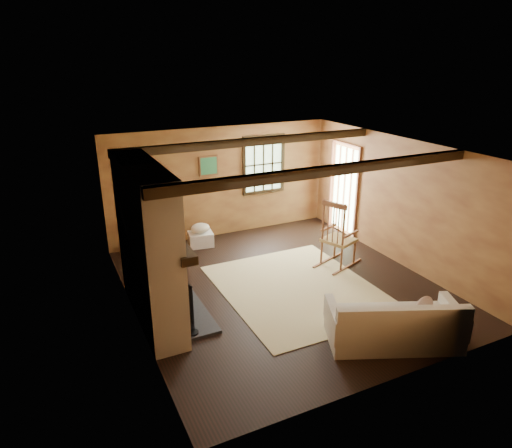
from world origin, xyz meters
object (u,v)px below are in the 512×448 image
fireplace (150,250)px  rocking_chair (338,238)px  armchair (158,242)px  sofa (395,327)px  laundry_basket (201,239)px

fireplace → rocking_chair: 3.63m
fireplace → armchair: 2.26m
rocking_chair → fireplace: bearing=73.7°
fireplace → sofa: size_ratio=1.21×
sofa → armchair: (-2.25, 4.20, 0.10)m
laundry_basket → armchair: bearing=-165.2°
fireplace → sofa: bearing=-37.2°
armchair → laundry_basket: bearing=128.9°
sofa → armchair: bearing=141.5°
armchair → sofa: bearing=52.3°
rocking_chair → armchair: (-3.00, 1.76, -0.19)m
laundry_basket → rocking_chair: bearing=-44.8°
rocking_chair → armchair: bearing=38.6°
laundry_basket → armchair: size_ratio=0.62×
fireplace → sofa: 3.65m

